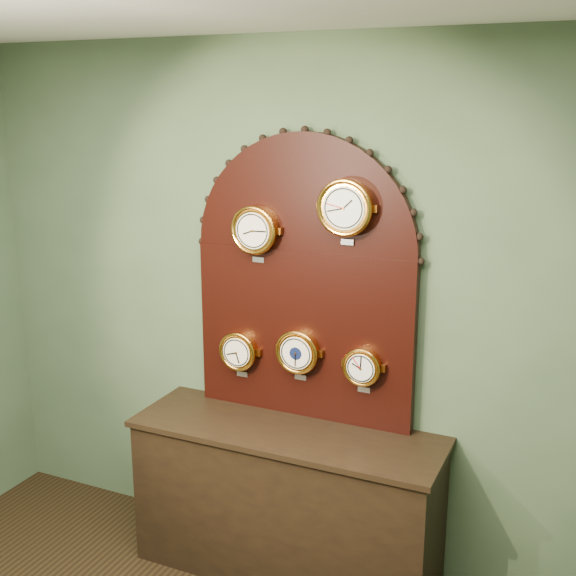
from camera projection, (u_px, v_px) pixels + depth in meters
The scene contains 8 objects.
wall_back at pixel (308, 310), 3.86m from camera, with size 4.00×4.00×0.00m, color #42583C.
shop_counter at pixel (286, 504), 3.88m from camera, with size 1.60×0.50×0.80m, color black.
display_board at pixel (304, 270), 3.76m from camera, with size 1.26×0.06×1.53m.
roman_clock at pixel (255, 230), 3.75m from camera, with size 0.26×0.08×0.30m.
arabic_clock at pixel (346, 208), 3.51m from camera, with size 0.28×0.08×0.33m.
hygrometer at pixel (239, 351), 3.96m from camera, with size 0.22×0.08×0.27m.
barometer at pixel (298, 352), 3.81m from camera, with size 0.24×0.08×0.29m.
tide_clock at pixel (363, 367), 3.68m from camera, with size 0.20×0.08×0.25m.
Camera 1 is at (1.44, -0.92, 2.49)m, focal length 45.58 mm.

